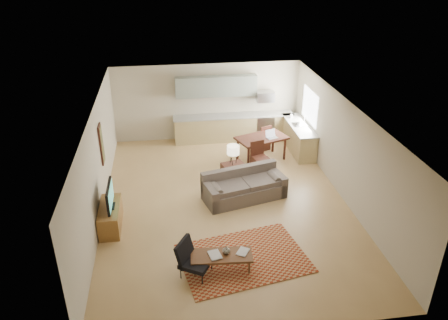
{
  "coord_description": "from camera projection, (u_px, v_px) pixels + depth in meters",
  "views": [
    {
      "loc": [
        -1.46,
        -10.03,
        6.4
      ],
      "look_at": [
        0.0,
        0.3,
        1.15
      ],
      "focal_mm": 35.0,
      "sensor_mm": 36.0,
      "label": 1
    }
  ],
  "objects": [
    {
      "name": "armchair",
      "position": [
        196.0,
        259.0,
        9.19
      ],
      "size": [
        0.95,
        0.95,
        0.79
      ],
      "primitive_type": null,
      "rotation": [
        0.0,
        0.0,
        1.04
      ],
      "color": "black",
      "rests_on": "floor"
    },
    {
      "name": "laptop",
      "position": [
        272.0,
        134.0,
        13.79
      ],
      "size": [
        0.4,
        0.35,
        0.25
      ],
      "primitive_type": null,
      "rotation": [
        0.0,
        0.0,
        0.33
      ],
      "color": "#A5A8AD",
      "rests_on": "dining_table"
    },
    {
      "name": "kitchen_range",
      "position": [
        264.0,
        126.0,
        15.68
      ],
      "size": [
        0.62,
        0.62,
        0.9
      ],
      "primitive_type": "cube",
      "color": "#A5A8AD",
      "rests_on": "ground"
    },
    {
      "name": "upper_cabinets",
      "position": [
        216.0,
        86.0,
        14.92
      ],
      "size": [
        2.8,
        0.34,
        0.7
      ],
      "primitive_type": "cube",
      "color": "gray",
      "rests_on": "room"
    },
    {
      "name": "console_table",
      "position": [
        233.0,
        175.0,
        12.58
      ],
      "size": [
        0.71,
        0.56,
        0.72
      ],
      "primitive_type": null,
      "rotation": [
        0.0,
        0.0,
        0.26
      ],
      "color": "#341710",
      "rests_on": "floor"
    },
    {
      "name": "book_a",
      "position": [
        209.0,
        256.0,
        9.26
      ],
      "size": [
        0.37,
        0.43,
        0.03
      ],
      "primitive_type": "imported",
      "rotation": [
        0.0,
        0.0,
        0.2
      ],
      "color": "maroon",
      "rests_on": "coffee_table"
    },
    {
      "name": "tv_credenza",
      "position": [
        110.0,
        217.0,
        10.79
      ],
      "size": [
        0.49,
        1.28,
        0.59
      ],
      "primitive_type": null,
      "color": "brown",
      "rests_on": "floor"
    },
    {
      "name": "soap_bottle",
      "position": [
        292.0,
        115.0,
        15.05
      ],
      "size": [
        0.09,
        0.09,
        0.19
      ],
      "primitive_type": "imported",
      "rotation": [
        0.0,
        0.0,
        -0.04
      ],
      "color": "beige",
      "rests_on": "kitchen_counter_right"
    },
    {
      "name": "sofa",
      "position": [
        244.0,
        185.0,
        11.95
      ],
      "size": [
        2.52,
        1.57,
        0.81
      ],
      "primitive_type": null,
      "rotation": [
        0.0,
        0.0,
        0.25
      ],
      "color": "#5A4E47",
      "rests_on": "floor"
    },
    {
      "name": "triptych",
      "position": [
        204.0,
        91.0,
        15.09
      ],
      "size": [
        1.7,
        0.04,
        0.5
      ],
      "primitive_type": null,
      "color": "beige",
      "rests_on": "room"
    },
    {
      "name": "table_lamp",
      "position": [
        233.0,
        155.0,
        12.28
      ],
      "size": [
        0.44,
        0.44,
        0.58
      ],
      "primitive_type": null,
      "rotation": [
        0.0,
        0.0,
        0.31
      ],
      "color": "beige",
      "rests_on": "console_table"
    },
    {
      "name": "kitchen_counter_back",
      "position": [
        234.0,
        127.0,
        15.53
      ],
      "size": [
        4.26,
        0.64,
        0.92
      ],
      "primitive_type": null,
      "color": "tan",
      "rests_on": "ground"
    },
    {
      "name": "coffee_table",
      "position": [
        222.0,
        262.0,
        9.41
      ],
      "size": [
        1.36,
        0.62,
        0.4
      ],
      "primitive_type": null,
      "rotation": [
        0.0,
        0.0,
        -0.07
      ],
      "color": "#4F2C15",
      "rests_on": "floor"
    },
    {
      "name": "tv",
      "position": [
        110.0,
        196.0,
        10.53
      ],
      "size": [
        0.1,
        0.99,
        0.59
      ],
      "primitive_type": null,
      "color": "black",
      "rests_on": "tv_credenza"
    },
    {
      "name": "room",
      "position": [
        226.0,
        158.0,
        11.32
      ],
      "size": [
        9.0,
        9.0,
        9.0
      ],
      "color": "tan",
      "rests_on": "ground"
    },
    {
      "name": "dining_chair_near",
      "position": [
        260.0,
        158.0,
        13.31
      ],
      "size": [
        0.59,
        0.6,
        0.97
      ],
      "primitive_type": null,
      "rotation": [
        0.0,
        0.0,
        0.3
      ],
      "color": "#341710",
      "rests_on": "floor"
    },
    {
      "name": "window_right",
      "position": [
        310.0,
        106.0,
        14.29
      ],
      "size": [
        0.02,
        1.4,
        1.05
      ],
      "primitive_type": "cube",
      "color": "white",
      "rests_on": "room"
    },
    {
      "name": "kitchen_counter_right",
      "position": [
        298.0,
        137.0,
        14.75
      ],
      "size": [
        0.64,
        2.26,
        0.92
      ],
      "primitive_type": null,
      "color": "tan",
      "rests_on": "ground"
    },
    {
      "name": "rug",
      "position": [
        243.0,
        258.0,
        9.82
      ],
      "size": [
        3.07,
        2.39,
        0.02
      ],
      "primitive_type": "cube",
      "rotation": [
        0.0,
        0.0,
        0.19
      ],
      "color": "maroon",
      "rests_on": "floor"
    },
    {
      "name": "dining_chair_far",
      "position": [
        262.0,
        137.0,
        14.8
      ],
      "size": [
        0.59,
        0.6,
        0.91
      ],
      "primitive_type": null,
      "rotation": [
        0.0,
        0.0,
        3.58
      ],
      "color": "#341710",
      "rests_on": "floor"
    },
    {
      "name": "book_b",
      "position": [
        238.0,
        250.0,
        9.44
      ],
      "size": [
        0.49,
        0.5,
        0.02
      ],
      "primitive_type": "imported",
      "rotation": [
        0.0,
        0.0,
        -0.56
      ],
      "color": "navy",
      "rests_on": "coffee_table"
    },
    {
      "name": "wall_art_left",
      "position": [
        102.0,
        144.0,
        11.63
      ],
      "size": [
        0.06,
        0.42,
        1.1
      ],
      "primitive_type": null,
      "color": "olive",
      "rests_on": "room"
    },
    {
      "name": "dining_table",
      "position": [
        261.0,
        149.0,
        14.08
      ],
      "size": [
        1.79,
        1.39,
        0.8
      ],
      "primitive_type": null,
      "rotation": [
        0.0,
        0.0,
        0.35
      ],
      "color": "#341710",
      "rests_on": "floor"
    },
    {
      "name": "kitchen_microwave",
      "position": [
        265.0,
        96.0,
        15.2
      ],
      "size": [
        0.62,
        0.4,
        0.35
      ],
      "primitive_type": "cube",
      "color": "#A5A8AD",
      "rests_on": "room"
    },
    {
      "name": "vase",
      "position": [
        226.0,
        250.0,
        9.34
      ],
      "size": [
        0.23,
        0.23,
        0.17
      ],
      "primitive_type": "imported",
      "rotation": [
        0.0,
        0.0,
        0.19
      ],
      "color": "black",
      "rests_on": "coffee_table"
    }
  ]
}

